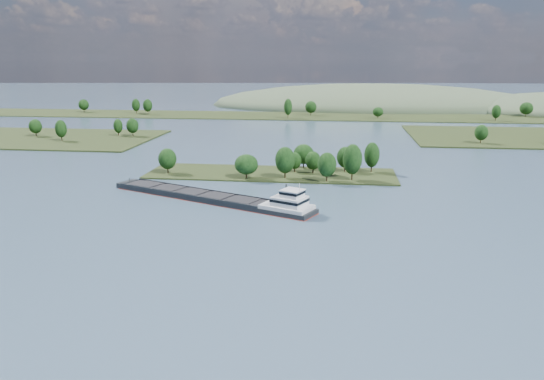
# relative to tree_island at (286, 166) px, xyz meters

# --- Properties ---
(ground) EXTENTS (1800.00, 1800.00, 0.00)m
(ground) POSITION_rel_tree_island_xyz_m (-6.38, -58.55, -3.96)
(ground) COLOR #394D62
(ground) RESTS_ON ground
(tree_island) EXTENTS (100.00, 32.63, 15.08)m
(tree_island) POSITION_rel_tree_island_xyz_m (0.00, 0.00, 0.00)
(tree_island) COLOR black
(tree_island) RESTS_ON ground
(back_shoreline) EXTENTS (900.00, 60.00, 16.27)m
(back_shoreline) POSITION_rel_tree_island_xyz_m (0.53, 221.31, -3.28)
(back_shoreline) COLOR black
(back_shoreline) RESTS_ON ground
(hill_west) EXTENTS (320.00, 160.00, 44.00)m
(hill_west) POSITION_rel_tree_island_xyz_m (53.62, 321.45, -3.96)
(hill_west) COLOR #3E4F36
(hill_west) RESTS_ON ground
(cargo_barge) EXTENTS (74.53, 40.17, 10.50)m
(cargo_barge) POSITION_rel_tree_island_xyz_m (-17.03, -43.05, -2.64)
(cargo_barge) COLOR black
(cargo_barge) RESTS_ON ground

